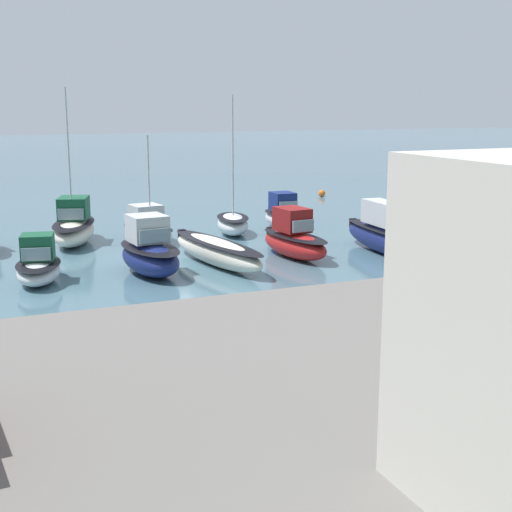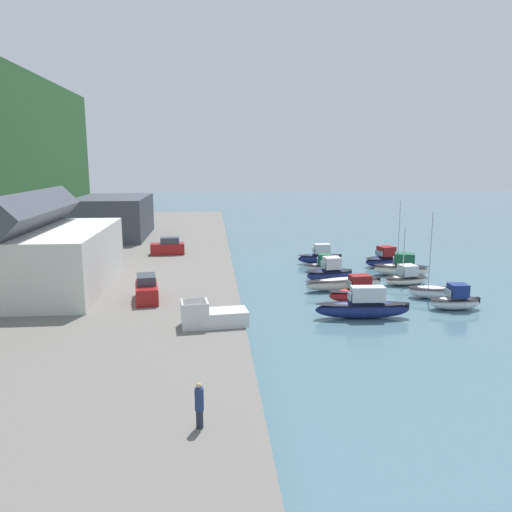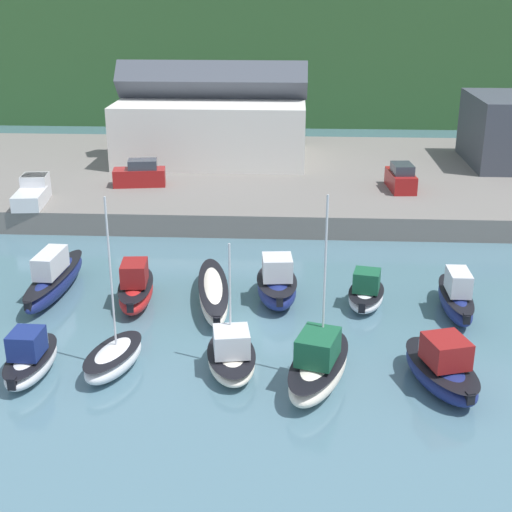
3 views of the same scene
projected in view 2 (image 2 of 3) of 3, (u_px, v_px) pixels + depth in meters
The scene contains 20 objects.
ground_plane at pixel (368, 286), 54.07m from camera, with size 320.00×320.00×0.00m, color slate.
quay_promenade at pixel (94, 284), 51.37m from camera, with size 128.37×28.97×1.69m.
harbor_clubhouse at pixel (39, 255), 45.66m from camera, with size 17.50×12.11×9.06m.
yacht_club_building at pixel (114, 217), 77.09m from camera, with size 16.82×10.29×6.18m.
moored_boat_0 at pixel (363, 307), 42.82m from camera, with size 2.08×8.39×2.81m.
moored_boat_1 at pixel (357, 292), 47.83m from camera, with size 2.44×5.76×2.63m.
moored_boat_2 at pixel (344, 283), 52.18m from camera, with size 2.99×8.73×1.36m.
moored_boat_3 at pixel (330, 273), 55.59m from camera, with size 2.77×5.41×2.83m.
moored_boat_4 at pixel (323, 266), 60.64m from camera, with size 2.76×4.42×2.21m.
moored_boat_5 at pixel (320, 257), 65.41m from camera, with size 1.59×5.87×2.62m.
moored_boat_6 at pixel (455, 300), 45.44m from camera, with size 2.04×4.73×2.37m.
moored_boat_7 at pixel (431, 291), 49.11m from camera, with size 3.02×4.78×8.51m.
moored_boat_8 at pixel (406, 278), 54.46m from camera, with size 3.04×5.19×6.25m.
moored_boat_9 at pixel (402, 268), 58.50m from camera, with size 3.98×6.70×8.89m.
moored_boat_10 at pixel (384, 259), 63.91m from camera, with size 3.85×5.94×2.56m.
parked_car_0 at pixel (147, 290), 42.19m from camera, with size 4.42×2.39×2.16m.
parked_car_1 at pixel (168, 247), 62.90m from camera, with size 2.12×4.33×2.16m.
pickup_truck_0 at pixel (208, 315), 35.73m from camera, with size 2.47×4.91×1.90m.
person_on_quay at pixel (199, 405), 22.02m from camera, with size 0.40×0.40×2.14m.
dog_on_quay at pixel (171, 237), 73.84m from camera, with size 0.87×0.56×0.68m.
Camera 2 is at (-51.18, 16.79, 13.43)m, focal length 35.00 mm.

